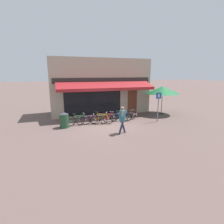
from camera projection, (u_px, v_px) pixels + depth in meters
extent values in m
plane|color=brown|center=(106.00, 126.00, 12.11)|extent=(160.00, 160.00, 0.00)
cube|color=tan|center=(100.00, 86.00, 16.20)|extent=(8.85, 3.00, 4.88)
cube|color=black|center=(93.00, 102.00, 14.74)|extent=(4.87, 0.04, 2.20)
cube|color=#5B2D1E|center=(132.00, 102.00, 15.95)|extent=(0.90, 0.04, 2.10)
cube|color=#282623|center=(104.00, 80.00, 14.67)|extent=(8.41, 0.06, 0.44)
cube|color=maroon|center=(107.00, 85.00, 14.08)|extent=(7.96, 1.48, 0.50)
cube|color=maroon|center=(110.00, 90.00, 13.48)|extent=(7.96, 0.03, 0.20)
cylinder|color=#47494F|center=(105.00, 115.00, 13.03)|extent=(4.77, 0.04, 0.04)
cylinder|color=#47494F|center=(73.00, 121.00, 12.34)|extent=(0.04, 0.04, 0.55)
cylinder|color=#47494F|center=(133.00, 116.00, 13.83)|extent=(0.04, 0.04, 0.55)
torus|color=black|center=(86.00, 120.00, 12.45)|extent=(0.74, 0.08, 0.74)
cylinder|color=#9E9EA3|center=(86.00, 120.00, 12.45)|extent=(0.07, 0.06, 0.07)
torus|color=black|center=(71.00, 121.00, 12.10)|extent=(0.74, 0.08, 0.74)
cylinder|color=#9E9EA3|center=(71.00, 121.00, 12.10)|extent=(0.07, 0.06, 0.07)
cylinder|color=#23703D|center=(80.00, 118.00, 12.27)|extent=(0.59, 0.04, 0.39)
cylinder|color=#23703D|center=(79.00, 115.00, 12.21)|extent=(0.65, 0.04, 0.05)
cylinder|color=#23703D|center=(75.00, 118.00, 12.16)|extent=(0.12, 0.06, 0.39)
cylinder|color=#23703D|center=(73.00, 121.00, 12.16)|extent=(0.37, 0.04, 0.05)
cylinder|color=#23703D|center=(73.00, 118.00, 12.10)|extent=(0.32, 0.05, 0.38)
cylinder|color=#23703D|center=(85.00, 117.00, 12.38)|extent=(0.15, 0.05, 0.36)
cylinder|color=#9E9EA3|center=(74.00, 115.00, 12.09)|extent=(0.06, 0.03, 0.11)
cube|color=black|center=(74.00, 114.00, 12.06)|extent=(0.24, 0.10, 0.05)
cylinder|color=#9E9EA3|center=(84.00, 114.00, 12.30)|extent=(0.03, 0.03, 0.14)
cylinder|color=#9E9EA3|center=(84.00, 113.00, 12.28)|extent=(0.03, 0.52, 0.05)
torus|color=black|center=(95.00, 120.00, 12.53)|extent=(0.69, 0.30, 0.68)
cylinder|color=#9E9EA3|center=(95.00, 120.00, 12.53)|extent=(0.09, 0.08, 0.08)
torus|color=black|center=(80.00, 120.00, 12.47)|extent=(0.69, 0.30, 0.68)
cylinder|color=#9E9EA3|center=(80.00, 120.00, 12.47)|extent=(0.09, 0.08, 0.08)
cylinder|color=#892D7A|center=(90.00, 118.00, 12.49)|extent=(0.60, 0.17, 0.36)
cylinder|color=#892D7A|center=(89.00, 115.00, 12.47)|extent=(0.66, 0.22, 0.05)
cylinder|color=#892D7A|center=(85.00, 118.00, 12.47)|extent=(0.12, 0.10, 0.36)
cylinder|color=#892D7A|center=(83.00, 120.00, 12.48)|extent=(0.38, 0.14, 0.05)
cylinder|color=#892D7A|center=(82.00, 118.00, 12.46)|extent=(0.33, 0.09, 0.36)
cylinder|color=#892D7A|center=(95.00, 118.00, 12.51)|extent=(0.15, 0.11, 0.33)
cylinder|color=#9E9EA3|center=(84.00, 115.00, 12.44)|extent=(0.06, 0.05, 0.11)
cube|color=black|center=(84.00, 114.00, 12.44)|extent=(0.26, 0.17, 0.06)
cylinder|color=#9E9EA3|center=(94.00, 114.00, 12.48)|extent=(0.04, 0.05, 0.14)
cylinder|color=#9E9EA3|center=(94.00, 114.00, 12.47)|extent=(0.17, 0.51, 0.08)
torus|color=black|center=(108.00, 119.00, 12.63)|extent=(0.69, 0.41, 0.74)
cylinder|color=#9E9EA3|center=(108.00, 119.00, 12.63)|extent=(0.09, 0.09, 0.07)
torus|color=black|center=(93.00, 118.00, 12.79)|extent=(0.69, 0.41, 0.74)
cylinder|color=#9E9EA3|center=(93.00, 118.00, 12.79)|extent=(0.09, 0.09, 0.07)
cylinder|color=orange|center=(103.00, 117.00, 12.66)|extent=(0.57, 0.30, 0.40)
cylinder|color=orange|center=(102.00, 114.00, 12.63)|extent=(0.62, 0.35, 0.05)
cylinder|color=orange|center=(98.00, 116.00, 12.71)|extent=(0.11, 0.10, 0.39)
cylinder|color=orange|center=(96.00, 119.00, 12.76)|extent=(0.36, 0.21, 0.05)
cylinder|color=orange|center=(95.00, 116.00, 12.73)|extent=(0.32, 0.17, 0.39)
cylinder|color=orange|center=(107.00, 117.00, 12.61)|extent=(0.15, 0.11, 0.36)
cylinder|color=#9E9EA3|center=(97.00, 113.00, 12.67)|extent=(0.06, 0.05, 0.11)
cube|color=black|center=(97.00, 112.00, 12.66)|extent=(0.26, 0.20, 0.05)
cylinder|color=#9E9EA3|center=(107.00, 113.00, 12.57)|extent=(0.04, 0.04, 0.14)
cylinder|color=#9E9EA3|center=(107.00, 112.00, 12.56)|extent=(0.26, 0.47, 0.04)
torus|color=black|center=(113.00, 117.00, 13.37)|extent=(0.65, 0.40, 0.66)
cylinder|color=#9E9EA3|center=(113.00, 117.00, 13.37)|extent=(0.09, 0.09, 0.08)
torus|color=black|center=(104.00, 119.00, 12.69)|extent=(0.65, 0.40, 0.66)
cylinder|color=#9E9EA3|center=(104.00, 119.00, 12.69)|extent=(0.09, 0.09, 0.08)
cylinder|color=#B21E1E|center=(110.00, 116.00, 13.09)|extent=(0.49, 0.30, 0.35)
cylinder|color=#B21E1E|center=(109.00, 114.00, 13.05)|extent=(0.56, 0.29, 0.05)
cylinder|color=#B21E1E|center=(107.00, 117.00, 12.89)|extent=(0.12, 0.04, 0.35)
cylinder|color=#B21E1E|center=(106.00, 119.00, 12.81)|extent=(0.33, 0.18, 0.05)
cylinder|color=#B21E1E|center=(105.00, 117.00, 12.77)|extent=(0.27, 0.19, 0.34)
cylinder|color=#B21E1E|center=(113.00, 115.00, 13.31)|extent=(0.15, 0.05, 0.32)
cylinder|color=#9E9EA3|center=(106.00, 114.00, 12.82)|extent=(0.06, 0.03, 0.11)
cube|color=black|center=(106.00, 113.00, 12.80)|extent=(0.26, 0.20, 0.06)
cylinder|color=#9E9EA3|center=(112.00, 112.00, 13.25)|extent=(0.04, 0.05, 0.14)
cylinder|color=#9E9EA3|center=(112.00, 112.00, 13.24)|extent=(0.25, 0.48, 0.09)
torus|color=black|center=(127.00, 117.00, 13.40)|extent=(0.71, 0.34, 0.70)
cylinder|color=#9E9EA3|center=(127.00, 117.00, 13.40)|extent=(0.09, 0.09, 0.08)
torus|color=black|center=(114.00, 117.00, 13.36)|extent=(0.71, 0.34, 0.70)
cylinder|color=#9E9EA3|center=(114.00, 117.00, 13.36)|extent=(0.09, 0.09, 0.08)
cylinder|color=#1E4793|center=(122.00, 115.00, 13.33)|extent=(0.55, 0.25, 0.37)
cylinder|color=#1E4793|center=(122.00, 113.00, 13.27)|extent=(0.63, 0.22, 0.05)
cylinder|color=#1E4793|center=(118.00, 115.00, 13.32)|extent=(0.13, 0.07, 0.37)
cylinder|color=#1E4793|center=(116.00, 117.00, 13.37)|extent=(0.36, 0.14, 0.05)
cylinder|color=#1E4793|center=(116.00, 115.00, 13.31)|extent=(0.30, 0.17, 0.36)
cylinder|color=#1E4793|center=(127.00, 115.00, 13.34)|extent=(0.16, 0.05, 0.34)
cylinder|color=#9E9EA3|center=(117.00, 112.00, 13.24)|extent=(0.06, 0.03, 0.11)
cube|color=black|center=(117.00, 111.00, 13.21)|extent=(0.26, 0.17, 0.06)
cylinder|color=#9E9EA3|center=(126.00, 112.00, 13.25)|extent=(0.04, 0.05, 0.14)
cylinder|color=#9E9EA3|center=(126.00, 111.00, 13.23)|extent=(0.18, 0.50, 0.10)
torus|color=black|center=(133.00, 115.00, 13.99)|extent=(0.64, 0.40, 0.66)
cylinder|color=#9E9EA3|center=(133.00, 115.00, 13.99)|extent=(0.09, 0.09, 0.08)
torus|color=black|center=(125.00, 117.00, 13.29)|extent=(0.64, 0.40, 0.66)
cylinder|color=#9E9EA3|center=(125.00, 117.00, 13.29)|extent=(0.09, 0.09, 0.08)
cylinder|color=black|center=(130.00, 114.00, 13.71)|extent=(0.49, 0.31, 0.35)
cylinder|color=black|center=(130.00, 112.00, 13.66)|extent=(0.56, 0.31, 0.05)
cylinder|color=black|center=(128.00, 115.00, 13.49)|extent=(0.12, 0.04, 0.34)
cylinder|color=black|center=(127.00, 117.00, 13.42)|extent=(0.33, 0.19, 0.05)
cylinder|color=black|center=(126.00, 115.00, 13.37)|extent=(0.27, 0.20, 0.34)
cylinder|color=black|center=(133.00, 113.00, 13.93)|extent=(0.15, 0.06, 0.32)
cylinder|color=#9E9EA3|center=(127.00, 112.00, 13.42)|extent=(0.06, 0.03, 0.11)
cube|color=black|center=(127.00, 111.00, 13.40)|extent=(0.26, 0.20, 0.06)
cylinder|color=#9E9EA3|center=(132.00, 111.00, 13.86)|extent=(0.04, 0.05, 0.14)
cylinder|color=#9E9EA3|center=(132.00, 110.00, 13.85)|extent=(0.26, 0.47, 0.08)
cylinder|color=#282D47|center=(121.00, 128.00, 10.48)|extent=(0.34, 0.12, 0.83)
cylinder|color=#282D47|center=(123.00, 127.00, 10.73)|extent=(0.34, 0.12, 0.83)
cylinder|color=#286675|center=(122.00, 116.00, 10.45)|extent=(0.37, 0.37, 0.63)
sphere|color=#A87A5B|center=(122.00, 108.00, 10.36)|extent=(0.21, 0.21, 0.21)
cylinder|color=#286675|center=(122.00, 115.00, 10.67)|extent=(0.30, 0.17, 0.56)
cylinder|color=#286675|center=(123.00, 114.00, 10.20)|extent=(0.23, 0.20, 0.28)
cylinder|color=#A87A5B|center=(122.00, 113.00, 10.18)|extent=(0.16, 0.20, 0.43)
cube|color=black|center=(123.00, 109.00, 10.19)|extent=(0.02, 0.07, 0.14)
cylinder|color=#23472D|center=(64.00, 121.00, 11.77)|extent=(0.62, 0.62, 0.94)
cone|color=#33353A|center=(64.00, 113.00, 11.66)|extent=(0.63, 0.63, 0.12)
cylinder|color=slate|center=(158.00, 107.00, 13.08)|extent=(0.07, 0.07, 2.28)
cube|color=#14429E|center=(159.00, 96.00, 12.89)|extent=(0.44, 0.02, 0.44)
cube|color=white|center=(159.00, 96.00, 12.87)|extent=(0.14, 0.01, 0.22)
cylinder|color=#4C3D2D|center=(162.00, 100.00, 15.69)|extent=(0.05, 0.05, 2.45)
cone|color=#196033|center=(163.00, 90.00, 15.49)|extent=(2.93, 2.93, 0.66)
cylinder|color=#262628|center=(161.00, 113.00, 15.95)|extent=(0.44, 0.44, 0.06)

